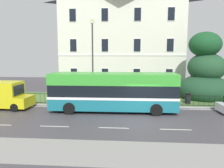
# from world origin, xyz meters

# --- Properties ---
(ground_plane) EXTENTS (60.00, 56.00, 0.18)m
(ground_plane) POSITION_xyz_m (0.00, 1.26, -0.01)
(ground_plane) COLOR #464147
(georgian_townhouse) EXTENTS (16.32, 9.54, 13.57)m
(georgian_townhouse) POSITION_xyz_m (-2.13, 16.97, 6.93)
(georgian_townhouse) COLOR silver
(georgian_townhouse) RESTS_ON ground_plane
(iron_verge_railing) EXTENTS (18.39, 0.04, 0.97)m
(iron_verge_railing) POSITION_xyz_m (-2.13, 4.40, 0.62)
(iron_verge_railing) COLOR black
(iron_verge_railing) RESTS_ON ground_plane
(evergreen_tree) EXTENTS (5.31, 5.31, 7.67)m
(evergreen_tree) POSITION_xyz_m (6.88, 8.31, 2.47)
(evergreen_tree) COLOR #423328
(evergreen_tree) RESTS_ON ground_plane
(single_decker_bus) EXTENTS (10.56, 2.84, 3.22)m
(single_decker_bus) POSITION_xyz_m (-2.35, 2.50, 1.69)
(single_decker_bus) COLOR #196D7D
(single_decker_bus) RESTS_ON ground_plane
(white_panel_van) EXTENTS (5.00, 2.41, 2.37)m
(white_panel_van) POSITION_xyz_m (-12.36, 2.76, 1.22)
(white_panel_van) COLOR yellow
(white_panel_van) RESTS_ON ground_plane
(street_lamp_post) EXTENTS (0.36, 0.24, 7.81)m
(street_lamp_post) POSITION_xyz_m (-4.46, 4.91, 4.53)
(street_lamp_post) COLOR #333338
(street_lamp_post) RESTS_ON ground_plane
(litter_bin) EXTENTS (0.53, 0.53, 1.06)m
(litter_bin) POSITION_xyz_m (4.50, 5.40, 0.66)
(litter_bin) COLOR black
(litter_bin) RESTS_ON ground_plane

